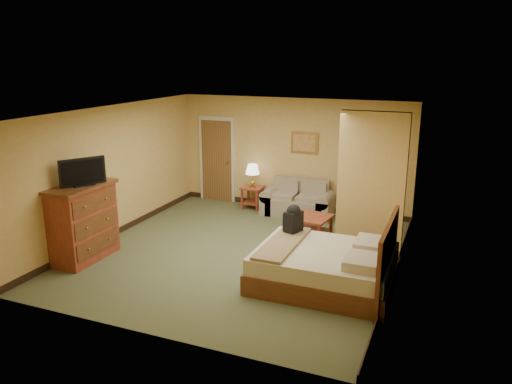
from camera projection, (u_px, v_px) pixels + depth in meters
The scene contains 17 objects.
floor at pixel (241, 253), 9.22m from camera, with size 6.00×6.00×0.00m, color #505738.
ceiling at pixel (240, 111), 8.52m from camera, with size 6.00×6.00×0.00m, color white.
back_wall at pixel (293, 155), 11.55m from camera, with size 5.50×0.02×2.60m, color tan.
left_wall at pixel (114, 172), 9.87m from camera, with size 0.02×6.00×2.60m, color tan.
right_wall at pixel (399, 202), 7.87m from camera, with size 0.02×6.00×2.60m, color tan.
partition at pixel (371, 184), 8.91m from camera, with size 1.20×0.15×2.60m, color tan.
door at pixel (217, 160), 12.30m from camera, with size 0.94×0.16×2.10m.
baseboard at pixel (292, 206), 11.87m from camera, with size 5.50×0.02×0.12m, color black.
loveseat at pixel (298, 204), 11.34m from camera, with size 1.60×0.74×0.81m.
side_table at pixel (253, 194), 11.81m from camera, with size 0.48×0.48×0.53m.
table_lamp at pixel (253, 170), 11.65m from camera, with size 0.33×0.33×0.54m.
coffee_table at pixel (311, 223), 9.84m from camera, with size 0.82×0.82×0.47m.
wall_picture at pixel (305, 143), 11.34m from camera, with size 0.64×0.04×0.49m.
dresser at pixel (83, 222), 8.79m from camera, with size 0.67×1.28×1.37m.
tv at pixel (83, 173), 8.51m from camera, with size 0.45×0.71×0.48m.
bed at pixel (328, 266), 7.84m from camera, with size 2.14×1.82×1.18m.
backpack at pixel (294, 219), 8.45m from camera, with size 0.30×0.35×0.52m.
Camera 1 is at (3.50, -7.84, 3.54)m, focal length 35.00 mm.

